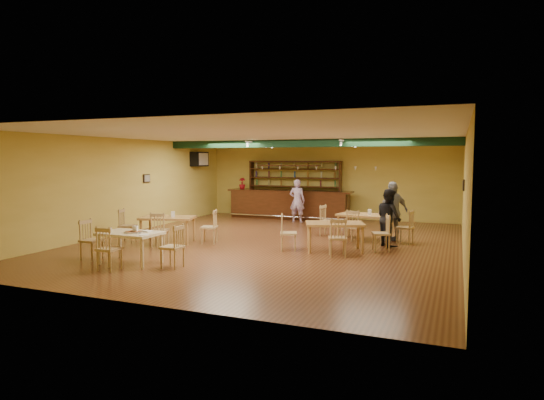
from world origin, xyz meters
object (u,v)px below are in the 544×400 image
at_px(patron_bar, 297,201).
at_px(patron_right_a, 389,218).
at_px(dining_table_b, 365,227).
at_px(near_table, 130,248).
at_px(dining_table_c, 168,230).
at_px(bar_counter, 289,205).
at_px(dining_table_d, 335,237).

xyz_separation_m(patron_bar, patron_right_a, (3.85, -3.65, -0.03)).
relative_size(dining_table_b, near_table, 1.12).
bearing_deg(dining_table_c, patron_bar, 53.45).
bearing_deg(dining_table_b, bar_counter, 146.64).
height_order(dining_table_d, near_table, dining_table_d).
height_order(dining_table_b, patron_bar, patron_bar).
relative_size(dining_table_c, near_table, 1.10).
distance_m(dining_table_c, near_table, 2.69).
height_order(dining_table_b, patron_right_a, patron_right_a).
distance_m(dining_table_c, patron_bar, 5.77).
height_order(dining_table_d, patron_right_a, patron_right_a).
xyz_separation_m(dining_table_b, dining_table_c, (-5.06, -2.55, -0.01)).
xyz_separation_m(dining_table_c, dining_table_d, (4.67, 0.56, -0.00)).
bearing_deg(dining_table_d, bar_counter, 100.13).
height_order(bar_counter, patron_bar, patron_bar).
height_order(dining_table_c, patron_bar, patron_bar).
relative_size(bar_counter, dining_table_b, 3.34).
relative_size(dining_table_d, patron_right_a, 0.94).
bearing_deg(bar_counter, patron_right_a, -45.06).
bearing_deg(dining_table_b, near_table, -118.31).
xyz_separation_m(bar_counter, dining_table_c, (-1.40, -6.22, -0.20)).
distance_m(bar_counter, dining_table_b, 5.19).
distance_m(dining_table_d, patron_right_a, 1.73).
xyz_separation_m(near_table, patron_right_a, (5.10, 4.32, 0.42)).
height_order(bar_counter, patron_right_a, patron_right_a).
bearing_deg(dining_table_c, dining_table_b, 10.61).
bearing_deg(near_table, dining_table_c, 106.61).
xyz_separation_m(bar_counter, patron_bar, (0.61, -0.83, 0.24)).
distance_m(dining_table_c, patron_right_a, 6.13).
distance_m(bar_counter, patron_right_a, 6.32).
bearing_deg(dining_table_b, patron_bar, 148.67).
distance_m(near_table, patron_right_a, 6.70).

